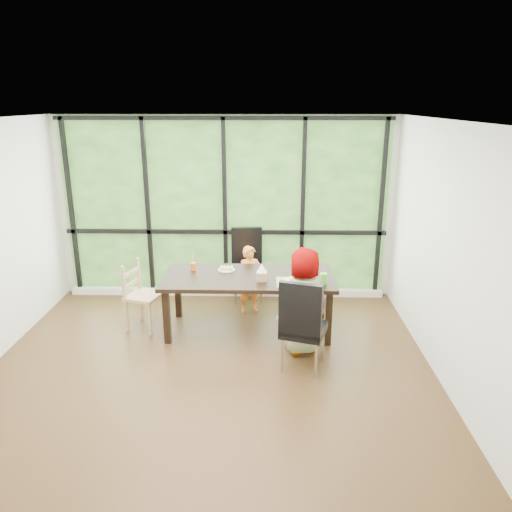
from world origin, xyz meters
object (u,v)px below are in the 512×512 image
(child_toddler, at_px, (250,279))
(green_cup, at_px, (324,279))
(chair_window_leather, at_px, (248,266))
(plate_far, at_px, (226,270))
(tissue_box, at_px, (262,276))
(dining_table, at_px, (248,303))
(chair_end_beech, at_px, (144,296))
(plate_near, at_px, (294,281))
(child_older, at_px, (301,301))
(orange_cup, at_px, (193,266))
(chair_interior_leather, at_px, (304,323))

(child_toddler, distance_m, green_cup, 1.31)
(chair_window_leather, height_order, green_cup, chair_window_leather)
(plate_far, height_order, tissue_box, tissue_box)
(chair_window_leather, bearing_deg, dining_table, -93.00)
(chair_end_beech, height_order, tissue_box, chair_end_beech)
(child_toddler, height_order, plate_near, child_toddler)
(dining_table, relative_size, child_older, 1.69)
(chair_window_leather, distance_m, plate_far, 0.86)
(chair_window_leather, relative_size, orange_cup, 10.21)
(chair_window_leather, bearing_deg, chair_interior_leather, -76.08)
(child_toddler, xyz_separation_m, tissue_box, (0.17, -0.75, 0.32))
(plate_near, height_order, tissue_box, tissue_box)
(chair_window_leather, distance_m, green_cup, 1.63)
(chair_end_beech, height_order, plate_near, chair_end_beech)
(chair_window_leather, bearing_deg, chair_end_beech, -149.40)
(chair_window_leather, height_order, child_toddler, chair_window_leather)
(green_cup, bearing_deg, chair_end_beech, 172.66)
(chair_end_beech, distance_m, green_cup, 2.34)
(chair_end_beech, bearing_deg, chair_interior_leather, -98.69)
(tissue_box, bearing_deg, child_toddler, 102.96)
(dining_table, bearing_deg, tissue_box, -42.79)
(dining_table, relative_size, chair_end_beech, 2.42)
(child_older, bearing_deg, chair_window_leather, -88.77)
(chair_window_leather, distance_m, tissue_box, 1.22)
(child_toddler, bearing_deg, plate_near, -69.92)
(plate_far, xyz_separation_m, plate_near, (0.87, -0.40, 0.00))
(chair_end_beech, bearing_deg, tissue_box, -80.24)
(chair_window_leather, bearing_deg, tissue_box, -85.04)
(chair_interior_leather, bearing_deg, green_cup, -95.41)
(dining_table, height_order, orange_cup, orange_cup)
(chair_window_leather, relative_size, tissue_box, 8.27)
(dining_table, height_order, tissue_box, tissue_box)
(plate_near, relative_size, green_cup, 1.85)
(chair_end_beech, height_order, child_older, child_older)
(chair_interior_leather, distance_m, orange_cup, 1.81)
(chair_interior_leather, distance_m, plate_far, 1.50)
(child_older, height_order, orange_cup, child_older)
(chair_window_leather, distance_m, child_toddler, 0.42)
(chair_interior_leather, distance_m, green_cup, 0.77)
(orange_cup, distance_m, green_cup, 1.72)
(dining_table, distance_m, child_older, 0.89)
(chair_interior_leather, distance_m, child_toddler, 1.66)
(dining_table, bearing_deg, child_older, -40.60)
(orange_cup, bearing_deg, plate_near, -16.52)
(child_toddler, bearing_deg, chair_interior_leather, -83.32)
(child_toddler, height_order, plate_far, child_toddler)
(child_toddler, distance_m, plate_near, 1.01)
(chair_window_leather, height_order, plate_far, chair_window_leather)
(chair_window_leather, bearing_deg, plate_near, -68.19)
(chair_end_beech, xyz_separation_m, tissue_box, (1.54, -0.19, 0.36))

